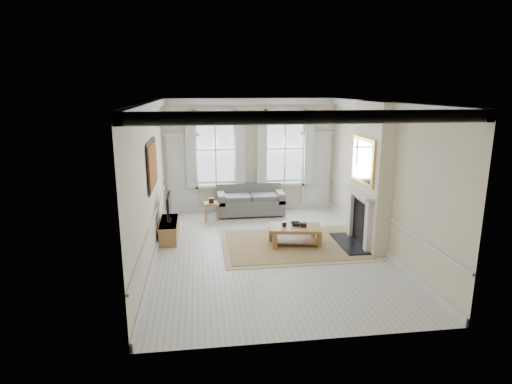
{
  "coord_description": "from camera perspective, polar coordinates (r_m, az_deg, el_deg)",
  "views": [
    {
      "loc": [
        -1.53,
        -9.14,
        3.68
      ],
      "look_at": [
        -0.21,
        0.74,
        1.25
      ],
      "focal_mm": 30.0,
      "sensor_mm": 36.0,
      "label": 1
    }
  ],
  "objects": [
    {
      "name": "rug",
      "position": [
        10.44,
        5.15,
        -6.93
      ],
      "size": [
        3.5,
        2.6,
        0.02
      ],
      "primitive_type": "cube",
      "color": "#91754B",
      "rests_on": "floor"
    },
    {
      "name": "ceiling",
      "position": [
        9.28,
        1.92,
        11.96
      ],
      "size": [
        7.2,
        7.2,
        0.0
      ],
      "primitive_type": "plane",
      "rotation": [
        3.14,
        0.0,
        0.0
      ],
      "color": "white",
      "rests_on": "back_wall"
    },
    {
      "name": "back_wall",
      "position": [
        12.99,
        -0.76,
        4.92
      ],
      "size": [
        5.2,
        0.0,
        5.2
      ],
      "primitive_type": "plane",
      "rotation": [
        1.57,
        0.0,
        0.0
      ],
      "color": "beige",
      "rests_on": "floor"
    },
    {
      "name": "left_wall",
      "position": [
        9.42,
        -13.97,
        1.15
      ],
      "size": [
        0.0,
        7.2,
        7.2
      ],
      "primitive_type": "plane",
      "rotation": [
        1.57,
        0.0,
        1.57
      ],
      "color": "beige",
      "rests_on": "floor"
    },
    {
      "name": "door_left",
      "position": [
        12.96,
        -9.77,
        2.24
      ],
      "size": [
        0.9,
        0.08,
        2.3
      ],
      "primitive_type": "cube",
      "color": "silver",
      "rests_on": "floor"
    },
    {
      "name": "door_right",
      "position": [
        13.44,
        7.99,
        2.71
      ],
      "size": [
        0.9,
        0.08,
        2.3
      ],
      "primitive_type": "cube",
      "color": "silver",
      "rests_on": "floor"
    },
    {
      "name": "side_table",
      "position": [
        12.28,
        -5.96,
        -1.91
      ],
      "size": [
        0.45,
        0.45,
        0.5
      ],
      "rotation": [
        0.0,
        0.0,
        0.1
      ],
      "color": "olive",
      "rests_on": "floor"
    },
    {
      "name": "bowl",
      "position": [
        10.38,
        5.35,
        -4.25
      ],
      "size": [
        0.28,
        0.28,
        0.07
      ],
      "primitive_type": "imported",
      "rotation": [
        0.0,
        0.0,
        -0.06
      ],
      "color": "black",
      "rests_on": "coffee_table"
    },
    {
      "name": "mirror",
      "position": [
        10.2,
        14.05,
        4.09
      ],
      "size": [
        0.06,
        1.26,
        1.06
      ],
      "primitive_type": "cube",
      "color": "gold",
      "rests_on": "chimney_breast"
    },
    {
      "name": "fireplace",
      "position": [
        10.48,
        13.58,
        -3.03
      ],
      "size": [
        0.21,
        1.45,
        1.33
      ],
      "color": "silver",
      "rests_on": "floor"
    },
    {
      "name": "floor",
      "position": [
        9.98,
        1.77,
        -7.96
      ],
      "size": [
        7.2,
        7.2,
        0.0
      ],
      "primitive_type": "plane",
      "color": "#B7B5AD",
      "rests_on": "ground"
    },
    {
      "name": "hearth",
      "position": [
        10.64,
        12.36,
        -6.74
      ],
      "size": [
        0.55,
        1.5,
        0.05
      ],
      "primitive_type": "cube",
      "color": "black",
      "rests_on": "floor"
    },
    {
      "name": "ceramic_pot_b",
      "position": [
        10.27,
        6.36,
        -4.35
      ],
      "size": [
        0.15,
        0.15,
        0.11
      ],
      "primitive_type": "cylinder",
      "color": "black",
      "rests_on": "coffee_table"
    },
    {
      "name": "painting",
      "position": [
        9.64,
        -13.66,
        3.57
      ],
      "size": [
        0.05,
        1.66,
        1.06
      ],
      "primitive_type": "cube",
      "color": "#A35B1B",
      "rests_on": "left_wall"
    },
    {
      "name": "window_right",
      "position": [
        13.08,
        3.86,
        5.84
      ],
      "size": [
        1.26,
        0.2,
        2.2
      ],
      "primitive_type": null,
      "color": "#B2BCC6",
      "rests_on": "back_wall"
    },
    {
      "name": "chimney_breast",
      "position": [
        10.34,
        15.05,
        2.18
      ],
      "size": [
        0.35,
        1.7,
        3.38
      ],
      "primitive_type": "cube",
      "color": "beige",
      "rests_on": "floor"
    },
    {
      "name": "right_wall",
      "position": [
        10.23,
        16.38,
        1.97
      ],
      "size": [
        0.0,
        7.2,
        7.2
      ],
      "primitive_type": "plane",
      "rotation": [
        1.57,
        0.0,
        -1.57
      ],
      "color": "beige",
      "rests_on": "floor"
    },
    {
      "name": "window_left",
      "position": [
        12.83,
        -5.42,
        5.66
      ],
      "size": [
        1.26,
        0.2,
        2.2
      ],
      "primitive_type": null,
      "color": "#B2BCC6",
      "rests_on": "back_wall"
    },
    {
      "name": "tv",
      "position": [
        10.75,
        -11.55,
        -1.82
      ],
      "size": [
        0.08,
        0.9,
        0.68
      ],
      "color": "black",
      "rests_on": "tv_stand"
    },
    {
      "name": "tv_stand",
      "position": [
        10.93,
        -11.51,
        -4.98
      ],
      "size": [
        0.42,
        1.29,
        0.46
      ],
      "primitive_type": "cube",
      "color": "olive",
      "rests_on": "floor"
    },
    {
      "name": "coffee_table",
      "position": [
        10.32,
        5.19,
        -5.03
      ],
      "size": [
        1.33,
        0.91,
        0.46
      ],
      "rotation": [
        0.0,
        0.0,
        -0.17
      ],
      "color": "olive",
      "rests_on": "rug"
    },
    {
      "name": "ceramic_pot_a",
      "position": [
        10.27,
        3.78,
        -4.28
      ],
      "size": [
        0.12,
        0.12,
        0.12
      ],
      "primitive_type": "cylinder",
      "color": "black",
      "rests_on": "coffee_table"
    },
    {
      "name": "sofa",
      "position": [
        12.78,
        -0.77,
        -1.34
      ],
      "size": [
        1.95,
        0.95,
        0.88
      ],
      "color": "#595957",
      "rests_on": "floor"
    }
  ]
}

